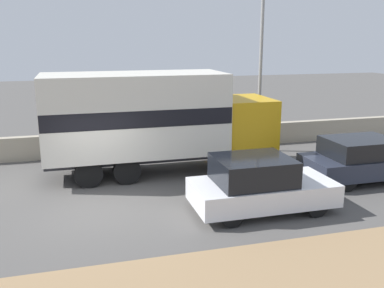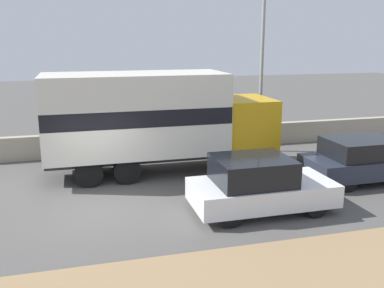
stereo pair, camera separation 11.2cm
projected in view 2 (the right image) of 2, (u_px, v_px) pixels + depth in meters
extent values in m
plane|color=#514F4C|center=(101.00, 208.00, 12.02)|extent=(80.00, 80.00, 0.00)
cube|color=#A39984|center=(92.00, 144.00, 17.32)|extent=(60.00, 0.35, 0.94)
cylinder|color=gray|center=(261.00, 74.00, 17.38)|extent=(0.14, 0.14, 6.46)
cube|color=gold|center=(244.00, 127.00, 15.75)|extent=(1.85, 2.32, 2.13)
cube|color=black|center=(267.00, 114.00, 15.88)|extent=(0.06, 1.97, 0.94)
cube|color=#2D2D33|center=(137.00, 155.00, 14.95)|extent=(6.11, 1.38, 0.25)
cube|color=silver|center=(136.00, 113.00, 14.59)|extent=(6.11, 2.52, 2.72)
cube|color=black|center=(136.00, 113.00, 14.59)|extent=(6.08, 2.54, 0.54)
cylinder|color=black|center=(234.00, 147.00, 16.92)|extent=(0.89, 0.28, 0.89)
cylinder|color=black|center=(254.00, 161.00, 15.07)|extent=(0.89, 0.28, 0.89)
cylinder|color=black|center=(87.00, 157.00, 15.50)|extent=(0.89, 0.28, 0.89)
cylinder|color=black|center=(89.00, 173.00, 13.65)|extent=(0.89, 0.28, 0.89)
cylinder|color=black|center=(121.00, 155.00, 15.81)|extent=(0.89, 0.28, 0.89)
cylinder|color=black|center=(127.00, 170.00, 13.96)|extent=(0.89, 0.28, 0.89)
cube|color=silver|center=(262.00, 192.00, 11.76)|extent=(3.89, 1.88, 0.61)
cube|color=black|center=(252.00, 170.00, 11.53)|extent=(2.02, 1.73, 0.70)
cylinder|color=black|center=(287.00, 186.00, 12.89)|extent=(0.60, 0.20, 0.60)
cylinder|color=black|center=(316.00, 206.00, 11.35)|extent=(0.60, 0.20, 0.60)
cylinder|color=black|center=(211.00, 194.00, 12.28)|extent=(0.60, 0.20, 0.60)
cylinder|color=black|center=(231.00, 216.00, 10.75)|extent=(0.60, 0.20, 0.60)
cube|color=#282D3D|center=(368.00, 164.00, 14.26)|extent=(4.31, 1.85, 0.60)
cube|color=black|center=(361.00, 148.00, 14.03)|extent=(2.24, 1.70, 0.60)
cylinder|color=black|center=(319.00, 167.00, 14.73)|extent=(0.67, 0.20, 0.67)
cylinder|color=black|center=(347.00, 182.00, 13.22)|extent=(0.67, 0.20, 0.67)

